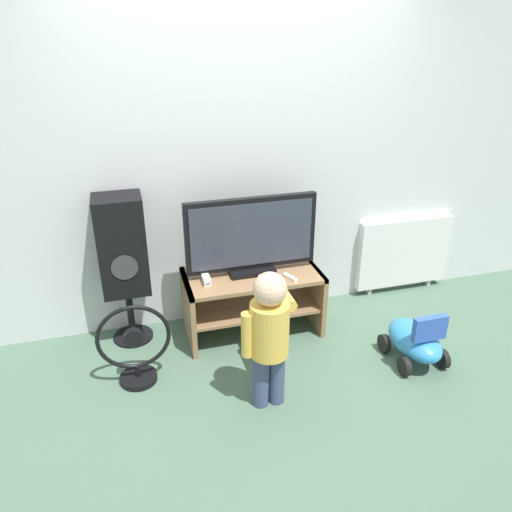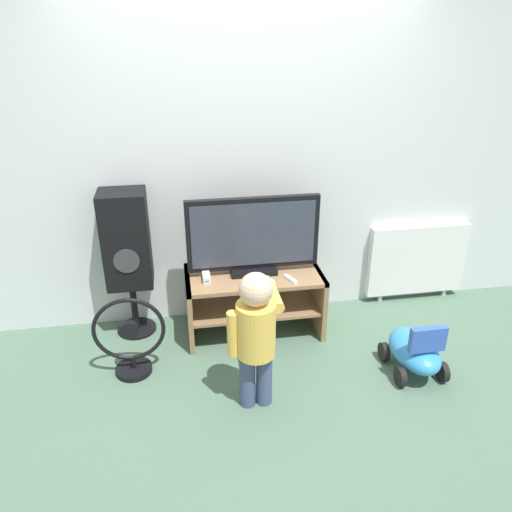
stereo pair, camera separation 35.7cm
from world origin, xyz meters
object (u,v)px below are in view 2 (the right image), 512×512
object	(u,v)px
game_console	(206,276)
remote_primary	(290,279)
child	(256,330)
speaker_tower	(127,243)
floor_fan	(130,340)
ride_on_toy	(415,350)
radiator	(417,260)
television	(253,237)
remote_secondary	(262,277)

from	to	relation	value
game_console	remote_primary	world-z (taller)	game_console
child	game_console	bearing A→B (deg)	106.89
game_console	remote_primary	size ratio (longest dim) A/B	1.32
speaker_tower	floor_fan	xyz separation A→B (m)	(0.00, -0.53, -0.49)
floor_fan	remote_primary	bearing A→B (deg)	10.92
floor_fan	ride_on_toy	xyz separation A→B (m)	(1.92, -0.31, -0.09)
child	speaker_tower	size ratio (longest dim) A/B	0.81
ride_on_toy	radiator	bearing A→B (deg)	64.90
television	game_console	bearing A→B (deg)	-172.02
remote_secondary	ride_on_toy	size ratio (longest dim) A/B	0.26
remote_primary	ride_on_toy	xyz separation A→B (m)	(0.77, -0.53, -0.34)
ride_on_toy	radiator	size ratio (longest dim) A/B	0.59
television	speaker_tower	size ratio (longest dim) A/B	0.85
ride_on_toy	radiator	distance (m)	1.08
television	speaker_tower	world-z (taller)	speaker_tower
remote_secondary	speaker_tower	distance (m)	1.02
child	radiator	world-z (taller)	child
speaker_tower	radiator	distance (m)	2.41
television	game_console	xyz separation A→B (m)	(-0.36, -0.05, -0.26)
remote_secondary	remote_primary	bearing A→B (deg)	-17.84
game_console	remote_primary	xyz separation A→B (m)	(0.61, -0.13, -0.01)
television	remote_primary	distance (m)	0.41
floor_fan	speaker_tower	bearing A→B (deg)	90.45
child	ride_on_toy	xyz separation A→B (m)	(1.13, 0.13, -0.38)
game_console	ride_on_toy	world-z (taller)	game_console
game_console	speaker_tower	bearing A→B (deg)	162.43
remote_secondary	ride_on_toy	world-z (taller)	remote_secondary
television	remote_secondary	world-z (taller)	television
remote_primary	remote_secondary	bearing A→B (deg)	162.16
game_console	remote_secondary	bearing A→B (deg)	-9.02
remote_secondary	radiator	size ratio (longest dim) A/B	0.15
radiator	remote_secondary	bearing A→B (deg)	-165.77
game_console	speaker_tower	distance (m)	0.63
game_console	floor_fan	size ratio (longest dim) A/B	0.30
television	floor_fan	xyz separation A→B (m)	(-0.91, -0.40, -0.53)
remote_primary	radiator	world-z (taller)	radiator
child	remote_primary	bearing A→B (deg)	60.96
remote_primary	child	bearing A→B (deg)	-119.04
remote_secondary	speaker_tower	size ratio (longest dim) A/B	0.11
ride_on_toy	speaker_tower	bearing A→B (deg)	156.47
child	speaker_tower	bearing A→B (deg)	129.53
game_console	child	world-z (taller)	child
remote_primary	remote_secondary	distance (m)	0.21
floor_fan	ride_on_toy	bearing A→B (deg)	-9.18
remote_primary	speaker_tower	distance (m)	1.22
remote_primary	speaker_tower	world-z (taller)	speaker_tower
speaker_tower	ride_on_toy	world-z (taller)	speaker_tower
game_console	speaker_tower	xyz separation A→B (m)	(-0.56, 0.18, 0.23)
game_console	speaker_tower	world-z (taller)	speaker_tower
television	game_console	size ratio (longest dim) A/B	5.58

